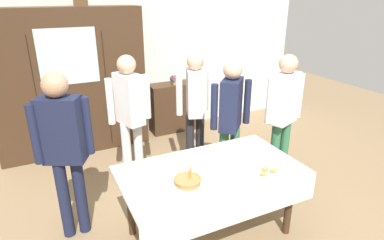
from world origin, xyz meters
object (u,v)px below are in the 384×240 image
Objects in this scene: spoon_near_left at (288,165)px; person_behind_table_right at (130,109)px; tea_cup_far_right at (251,153)px; bookshelf_low at (176,107)px; bread_basket at (188,180)px; book_stack at (176,80)px; wall_cabinet at (70,83)px; tea_cup_front_edge at (146,184)px; tea_cup_near_left at (260,145)px; person_beside_shelf at (195,102)px; pastry_plate at (268,173)px; tea_cup_mid_left at (194,153)px; person_near_right_end at (284,108)px; person_by_cabinet at (64,142)px; person_behind_table_left at (231,114)px; tea_cup_mid_right at (206,159)px; spoon_far_right at (143,175)px; dining_table at (212,181)px.

spoon_near_left is 1.89m from person_behind_table_right.
spoon_near_left is (0.19, -0.32, -0.02)m from tea_cup_far_right.
bread_basket reaches higher than bookshelf_low.
book_stack is at bearing 84.08° from tea_cup_far_right.
wall_cabinet reaches higher than tea_cup_front_edge.
tea_cup_near_left is 0.08× the size of person_beside_shelf.
pastry_plate is 1.80m from person_behind_table_right.
tea_cup_mid_left is 1.32m from person_near_right_end.
tea_cup_mid_left is 1.06m from person_behind_table_right.
person_behind_table_right is at bearing -131.14° from book_stack.
bread_basket is at bearing -162.94° from tea_cup_near_left.
tea_cup_far_right is (1.14, 0.09, -0.00)m from tea_cup_front_edge.
book_stack is 0.80× the size of pastry_plate.
person_by_cabinet is 1.81m from person_behind_table_left.
tea_cup_front_edge is 0.68m from tea_cup_mid_right.
person_behind_table_right is at bearing 148.49° from person_behind_table_left.
person_beside_shelf reaches higher than bread_basket.
tea_cup_mid_left is 0.08× the size of person_near_right_end.
person_behind_table_left reaches higher than tea_cup_far_right.
person_beside_shelf reaches higher than pastry_plate.
wall_cabinet is 16.23× the size of tea_cup_near_left.
wall_cabinet is 1.34× the size of person_behind_table_left.
person_near_right_end reaches higher than spoon_far_right.
person_behind_table_left is (0.20, 0.96, 0.21)m from pastry_plate.
person_behind_table_left is at bearing 2.24° from person_by_cabinet.
tea_cup_mid_right is 1.32m from person_by_cabinet.
person_by_cabinet reaches higher than tea_cup_far_right.
book_stack reaches higher than dining_table.
person_near_right_end reaches higher than person_behind_table_left.
wall_cabinet is at bearing 111.06° from tea_cup_mid_right.
tea_cup_near_left is at bearing -0.25° from spoon_far_right.
tea_cup_far_right reaches higher than pastry_plate.
tea_cup_front_edge reaches higher than pastry_plate.
bookshelf_low is at bearing 77.17° from person_beside_shelf.
book_stack is 1.88× the size of spoon_far_right.
spoon_near_left reaches higher than dining_table.
book_stack reaches higher than bookshelf_low.
spoon_near_left is 0.94m from person_behind_table_left.
spoon_far_right is (-1.29, 0.43, 0.00)m from spoon_near_left.
person_by_cabinet is 1.05× the size of person_beside_shelf.
spoon_far_right is at bearing -82.68° from wall_cabinet.
spoon_near_left is (0.01, -0.42, -0.02)m from tea_cup_near_left.
tea_cup_mid_right is at bearing 14.22° from tea_cup_front_edge.
person_by_cabinet reaches higher than person_beside_shelf.
person_behind_table_left is (1.21, 0.48, 0.22)m from spoon_far_right.
person_near_right_end reaches higher than tea_cup_far_right.
bread_basket reaches higher than dining_table.
bread_basket is 1.43m from person_behind_table_right.
tea_cup_far_right is 0.83m from bread_basket.
spoon_near_left is (-0.07, -2.86, 0.32)m from bookshelf_low.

